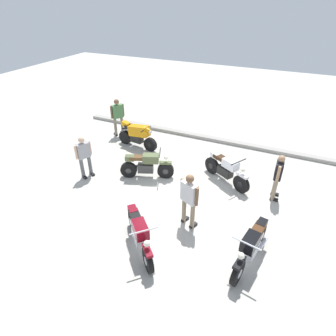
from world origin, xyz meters
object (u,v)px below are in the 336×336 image
(motorcycle_olive_vintage, at_px, (147,166))
(motorcycle_orange_sportbike, at_px, (138,135))
(motorcycle_maroon_cruiser, at_px, (139,233))
(person_in_black_shirt, at_px, (278,175))
(person_in_gray_shirt, at_px, (84,155))
(person_in_white_shirt, at_px, (189,197))
(person_in_green_shirt, at_px, (118,115))
(motorcycle_silver_cruiser, at_px, (226,169))
(motorcycle_black_cruiser, at_px, (251,247))

(motorcycle_olive_vintage, xyz_separation_m, motorcycle_orange_sportbike, (-1.47, 1.94, 0.11))
(motorcycle_maroon_cruiser, relative_size, person_in_black_shirt, 0.98)
(person_in_gray_shirt, bearing_deg, person_in_white_shirt, 12.51)
(person_in_black_shirt, bearing_deg, motorcycle_orange_sportbike, 165.50)
(motorcycle_olive_vintage, bearing_deg, person_in_black_shirt, -13.47)
(motorcycle_orange_sportbike, height_order, person_in_green_shirt, person_in_green_shirt)
(motorcycle_olive_vintage, relative_size, person_in_gray_shirt, 1.18)
(motorcycle_silver_cruiser, bearing_deg, motorcycle_olive_vintage, -130.72)
(motorcycle_olive_vintage, xyz_separation_m, person_in_gray_shirt, (-2.07, -0.83, 0.40))
(motorcycle_black_cruiser, relative_size, person_in_black_shirt, 1.30)
(motorcycle_olive_vintage, xyz_separation_m, person_in_green_shirt, (-2.91, 2.67, 0.51))
(person_in_black_shirt, height_order, person_in_gray_shirt, person_in_black_shirt)
(motorcycle_silver_cruiser, relative_size, person_in_black_shirt, 1.16)
(person_in_black_shirt, distance_m, person_in_gray_shirt, 6.61)
(motorcycle_silver_cruiser, bearing_deg, person_in_gray_shirt, -129.23)
(motorcycle_maroon_cruiser, relative_size, person_in_gray_shirt, 0.99)
(motorcycle_black_cruiser, relative_size, motorcycle_maroon_cruiser, 1.32)
(motorcycle_black_cruiser, bearing_deg, person_in_black_shirt, -173.06)
(person_in_black_shirt, bearing_deg, person_in_green_shirt, 162.40)
(motorcycle_olive_vintage, distance_m, person_in_black_shirt, 4.44)
(person_in_black_shirt, distance_m, person_in_green_shirt, 7.56)
(person_in_gray_shirt, height_order, person_in_white_shirt, person_in_white_shirt)
(motorcycle_black_cruiser, relative_size, person_in_white_shirt, 1.19)
(motorcycle_maroon_cruiser, height_order, motorcycle_olive_vintage, motorcycle_maroon_cruiser)
(motorcycle_silver_cruiser, distance_m, person_in_green_shirt, 5.90)
(motorcycle_orange_sportbike, height_order, person_in_black_shirt, person_in_black_shirt)
(motorcycle_black_cruiser, xyz_separation_m, motorcycle_maroon_cruiser, (-2.71, -0.74, 0.00))
(motorcycle_black_cruiser, relative_size, person_in_gray_shirt, 1.31)
(motorcycle_black_cruiser, xyz_separation_m, motorcycle_silver_cruiser, (-1.45, 3.23, 0.00))
(motorcycle_maroon_cruiser, height_order, person_in_white_shirt, person_in_white_shirt)
(motorcycle_silver_cruiser, distance_m, person_in_gray_shirt, 5.08)
(motorcycle_orange_sportbike, bearing_deg, person_in_gray_shirt, -93.88)
(motorcycle_maroon_cruiser, relative_size, motorcycle_silver_cruiser, 0.84)
(person_in_green_shirt, xyz_separation_m, person_in_white_shirt, (5.18, -4.38, 0.00))
(motorcycle_maroon_cruiser, relative_size, motorcycle_orange_sportbike, 0.80)
(motorcycle_silver_cruiser, xyz_separation_m, person_in_black_shirt, (1.68, -0.24, 0.38))
(motorcycle_olive_vintage, relative_size, person_in_white_shirt, 1.07)
(motorcycle_black_cruiser, bearing_deg, person_in_green_shirt, -113.97)
(motorcycle_olive_vintage, bearing_deg, motorcycle_orange_sportbike, 105.18)
(motorcycle_orange_sportbike, bearing_deg, motorcycle_olive_vintage, -44.55)
(person_in_green_shirt, bearing_deg, motorcycle_black_cruiser, 178.05)
(motorcycle_olive_vintage, bearing_deg, person_in_gray_shirt, 179.87)
(person_in_black_shirt, bearing_deg, motorcycle_black_cruiser, -96.56)
(person_in_green_shirt, bearing_deg, motorcycle_silver_cruiser, -164.17)
(motorcycle_orange_sportbike, relative_size, person_in_white_shirt, 1.13)
(motorcycle_silver_cruiser, relative_size, person_in_gray_shirt, 1.17)
(motorcycle_maroon_cruiser, xyz_separation_m, person_in_green_shirt, (-4.35, 5.74, 0.48))
(motorcycle_maroon_cruiser, bearing_deg, motorcycle_black_cruiser, 60.14)
(motorcycle_black_cruiser, height_order, motorcycle_silver_cruiser, same)
(motorcycle_orange_sportbike, xyz_separation_m, person_in_green_shirt, (-1.44, 0.73, 0.41))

